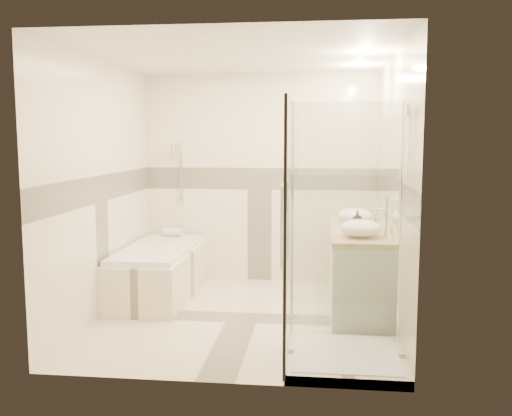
# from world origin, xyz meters

# --- Properties ---
(room) EXTENTS (2.82, 3.02, 2.52)m
(room) POSITION_xyz_m (0.06, 0.01, 1.26)
(room) COLOR beige
(room) RESTS_ON ground
(bathtub) EXTENTS (0.75, 1.70, 0.56)m
(bathtub) POSITION_xyz_m (-1.02, 0.65, 0.31)
(bathtub) COLOR beige
(bathtub) RESTS_ON ground
(vanity) EXTENTS (0.58, 1.62, 0.85)m
(vanity) POSITION_xyz_m (1.12, 0.30, 0.43)
(vanity) COLOR white
(vanity) RESTS_ON ground
(shower_enclosure) EXTENTS (0.96, 0.93, 2.04)m
(shower_enclosure) POSITION_xyz_m (0.83, -0.97, 0.51)
(shower_enclosure) COLOR beige
(shower_enclosure) RESTS_ON ground
(vessel_sink_near) EXTENTS (0.38, 0.38, 0.15)m
(vessel_sink_near) POSITION_xyz_m (1.10, 0.77, 0.93)
(vessel_sink_near) COLOR white
(vessel_sink_near) RESTS_ON vanity
(vessel_sink_far) EXTENTS (0.39, 0.39, 0.16)m
(vessel_sink_far) POSITION_xyz_m (1.10, -0.14, 0.93)
(vessel_sink_far) COLOR white
(vessel_sink_far) RESTS_ON vanity
(faucet_near) EXTENTS (0.11, 0.03, 0.27)m
(faucet_near) POSITION_xyz_m (1.32, 0.77, 1.01)
(faucet_near) COLOR silver
(faucet_near) RESTS_ON vanity
(faucet_far) EXTENTS (0.11, 0.03, 0.27)m
(faucet_far) POSITION_xyz_m (1.32, -0.14, 1.01)
(faucet_far) COLOR silver
(faucet_far) RESTS_ON vanity
(amenity_bottle_a) EXTENTS (0.09, 0.10, 0.18)m
(amenity_bottle_a) POSITION_xyz_m (1.10, 0.31, 0.94)
(amenity_bottle_a) COLOR black
(amenity_bottle_a) RESTS_ON vanity
(amenity_bottle_b) EXTENTS (0.15, 0.15, 0.15)m
(amenity_bottle_b) POSITION_xyz_m (1.10, 0.40, 0.92)
(amenity_bottle_b) COLOR black
(amenity_bottle_b) RESTS_ON vanity
(folded_towels) EXTENTS (0.16, 0.26, 0.08)m
(folded_towels) POSITION_xyz_m (1.10, 1.02, 0.89)
(folded_towels) COLOR silver
(folded_towels) RESTS_ON vanity
(rolled_towel) EXTENTS (0.22, 0.10, 0.10)m
(rolled_towel) POSITION_xyz_m (-1.04, 1.32, 0.61)
(rolled_towel) COLOR silver
(rolled_towel) RESTS_ON bathtub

